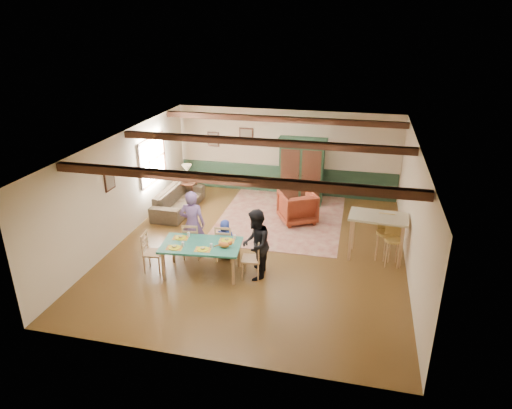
% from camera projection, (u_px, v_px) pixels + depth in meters
% --- Properties ---
extents(floor, '(8.00, 8.00, 0.00)m').
position_uv_depth(floor, '(258.00, 249.00, 11.25)').
color(floor, '#4B3115').
rests_on(floor, ground).
extents(wall_back, '(7.00, 0.02, 2.70)m').
position_uv_depth(wall_back, '(287.00, 153.00, 14.33)').
color(wall_back, beige).
rests_on(wall_back, floor).
extents(wall_left, '(0.02, 8.00, 2.70)m').
position_uv_depth(wall_left, '(123.00, 187.00, 11.47)').
color(wall_left, beige).
rests_on(wall_left, floor).
extents(wall_right, '(0.02, 8.00, 2.70)m').
position_uv_depth(wall_right, '(413.00, 212.00, 10.00)').
color(wall_right, beige).
rests_on(wall_right, floor).
extents(ceiling, '(7.00, 8.00, 0.02)m').
position_uv_depth(ceiling, '(258.00, 143.00, 10.22)').
color(ceiling, silver).
rests_on(ceiling, wall_back).
extents(wainscot_back, '(6.95, 0.03, 0.90)m').
position_uv_depth(wainscot_back, '(286.00, 180.00, 14.66)').
color(wainscot_back, '#1B3223').
rests_on(wainscot_back, floor).
extents(ceiling_beam_front, '(6.95, 0.16, 0.16)m').
position_uv_depth(ceiling_beam_front, '(229.00, 180.00, 8.18)').
color(ceiling_beam_front, black).
rests_on(ceiling_beam_front, ceiling).
extents(ceiling_beam_mid, '(6.95, 0.16, 0.16)m').
position_uv_depth(ceiling_beam_mid, '(262.00, 142.00, 10.61)').
color(ceiling_beam_mid, black).
rests_on(ceiling_beam_mid, ceiling).
extents(ceiling_beam_back, '(6.95, 0.16, 0.16)m').
position_uv_depth(ceiling_beam_back, '(282.00, 119.00, 12.95)').
color(ceiling_beam_back, black).
rests_on(ceiling_beam_back, ceiling).
extents(window_left, '(0.06, 1.60, 1.30)m').
position_uv_depth(window_left, '(152.00, 160.00, 12.92)').
color(window_left, white).
rests_on(window_left, wall_left).
extents(picture_left_wall, '(0.04, 0.42, 0.52)m').
position_uv_depth(picture_left_wall, '(110.00, 180.00, 10.77)').
color(picture_left_wall, gray).
rests_on(picture_left_wall, wall_left).
extents(picture_back_a, '(0.45, 0.04, 0.55)m').
position_uv_depth(picture_back_a, '(246.00, 137.00, 14.41)').
color(picture_back_a, gray).
rests_on(picture_back_a, wall_back).
extents(picture_back_b, '(0.38, 0.04, 0.48)m').
position_uv_depth(picture_back_b, '(213.00, 139.00, 14.70)').
color(picture_back_b, gray).
rests_on(picture_back_b, wall_back).
extents(dining_table, '(1.82, 1.14, 0.72)m').
position_uv_depth(dining_table, '(202.00, 259.00, 10.08)').
color(dining_table, '#216856').
rests_on(dining_table, floor).
extents(dining_chair_far_left, '(0.45, 0.46, 0.91)m').
position_uv_depth(dining_chair_far_left, '(193.00, 240.00, 10.72)').
color(dining_chair_far_left, tan).
rests_on(dining_chair_far_left, floor).
extents(dining_chair_far_right, '(0.45, 0.46, 0.91)m').
position_uv_depth(dining_chair_far_right, '(225.00, 242.00, 10.64)').
color(dining_chair_far_right, tan).
rests_on(dining_chair_far_right, floor).
extents(dining_chair_end_left, '(0.46, 0.45, 0.91)m').
position_uv_depth(dining_chair_end_left, '(153.00, 252.00, 10.17)').
color(dining_chair_end_left, tan).
rests_on(dining_chair_end_left, floor).
extents(dining_chair_end_right, '(0.46, 0.45, 0.91)m').
position_uv_depth(dining_chair_end_right, '(251.00, 258.00, 9.92)').
color(dining_chair_end_right, tan).
rests_on(dining_chair_end_right, floor).
extents(person_man, '(0.64, 0.46, 1.66)m').
position_uv_depth(person_man, '(193.00, 224.00, 10.65)').
color(person_man, '#70508A').
rests_on(person_man, floor).
extents(person_woman, '(0.68, 0.83, 1.58)m').
position_uv_depth(person_woman, '(256.00, 245.00, 9.78)').
color(person_woman, black).
rests_on(person_woman, floor).
extents(person_child, '(0.50, 0.36, 0.96)m').
position_uv_depth(person_child, '(225.00, 239.00, 10.70)').
color(person_child, '#263A9A').
rests_on(person_child, floor).
extents(cat, '(0.36, 0.17, 0.17)m').
position_uv_depth(cat, '(224.00, 244.00, 9.76)').
color(cat, '#CC6424').
rests_on(cat, dining_table).
extents(place_setting_near_left, '(0.41, 0.33, 0.11)m').
position_uv_depth(place_setting_near_left, '(174.00, 246.00, 9.76)').
color(place_setting_near_left, yellow).
rests_on(place_setting_near_left, dining_table).
extents(place_setting_near_center, '(0.41, 0.33, 0.11)m').
position_uv_depth(place_setting_near_center, '(203.00, 247.00, 9.69)').
color(place_setting_near_center, yellow).
rests_on(place_setting_near_center, dining_table).
extents(place_setting_far_left, '(0.41, 0.33, 0.11)m').
position_uv_depth(place_setting_far_left, '(180.00, 236.00, 10.20)').
color(place_setting_far_left, yellow).
rests_on(place_setting_far_left, dining_table).
extents(place_setting_far_right, '(0.41, 0.33, 0.11)m').
position_uv_depth(place_setting_far_right, '(227.00, 239.00, 10.08)').
color(place_setting_far_right, yellow).
rests_on(place_setting_far_right, dining_table).
extents(area_rug, '(3.43, 4.06, 0.01)m').
position_uv_depth(area_rug, '(281.00, 218.00, 12.98)').
color(area_rug, '#CAB292').
rests_on(area_rug, floor).
extents(armoire, '(1.43, 0.57, 2.02)m').
position_uv_depth(armoire, '(302.00, 172.00, 13.67)').
color(armoire, black).
rests_on(armoire, floor).
extents(armchair, '(1.27, 1.28, 0.87)m').
position_uv_depth(armchair, '(297.00, 207.00, 12.62)').
color(armchair, '#541A10').
rests_on(armchair, floor).
extents(sofa, '(0.89, 2.23, 0.65)m').
position_uv_depth(sofa, '(179.00, 200.00, 13.40)').
color(sofa, '#3F3527').
rests_on(sofa, floor).
extents(end_table, '(0.51, 0.51, 0.61)m').
position_uv_depth(end_table, '(188.00, 191.00, 14.11)').
color(end_table, black).
rests_on(end_table, floor).
extents(table_lamp, '(0.31, 0.31, 0.56)m').
position_uv_depth(table_lamp, '(187.00, 173.00, 13.89)').
color(table_lamp, tan).
rests_on(table_lamp, end_table).
extents(counter_table, '(1.36, 0.86, 1.09)m').
position_uv_depth(counter_table, '(376.00, 237.00, 10.66)').
color(counter_table, beige).
rests_on(counter_table, floor).
extents(bar_stool_left, '(0.42, 0.46, 1.10)m').
position_uv_depth(bar_stool_left, '(384.00, 238.00, 10.60)').
color(bar_stool_left, tan).
rests_on(bar_stool_left, floor).
extents(bar_stool_right, '(0.41, 0.44, 1.05)m').
position_uv_depth(bar_stool_right, '(392.00, 245.00, 10.35)').
color(bar_stool_right, tan).
rests_on(bar_stool_right, floor).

